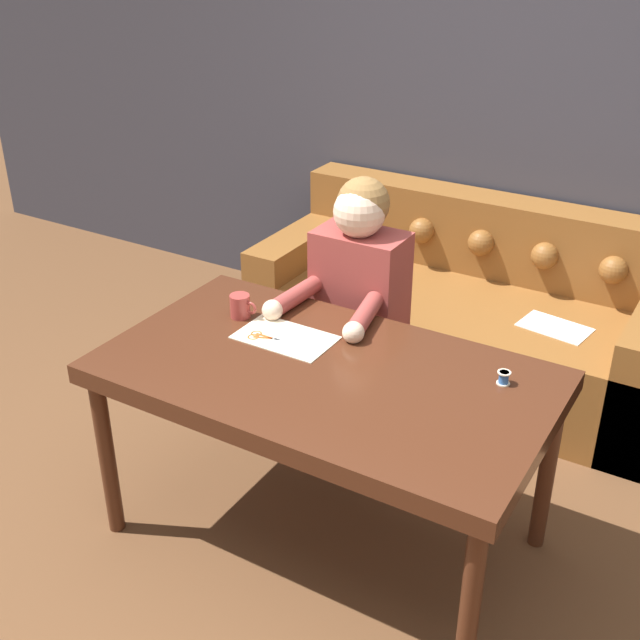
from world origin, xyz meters
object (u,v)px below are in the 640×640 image
dining_table (324,386)px  thread_spool (504,378)px  person (358,319)px  mug (241,306)px  couch (464,315)px  scissors (266,338)px

dining_table → thread_spool: 0.60m
dining_table → person: (-0.19, 0.59, -0.06)m
mug → thread_spool: (1.02, 0.05, -0.02)m
dining_table → mug: mug is taller
couch → person: size_ratio=1.66×
couch → thread_spool: size_ratio=44.42×
couch → person: 0.90m
dining_table → couch: size_ratio=0.76×
couch → dining_table: bearing=-88.8°
couch → scissors: bearing=-100.8°
mug → scissors: bearing=-27.4°
scissors → mug: 0.20m
person → scissors: person is taller
scissors → thread_spool: size_ratio=4.71×
person → couch: bearing=78.9°
couch → mug: couch is taller
couch → scissors: (-0.26, -1.35, 0.44)m
dining_table → couch: (-0.03, 1.42, -0.37)m
dining_table → scissors: (-0.29, 0.07, 0.07)m
mug → person: bearing=57.6°
person → dining_table: bearing=-72.2°
couch → thread_spool: bearing=-64.3°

